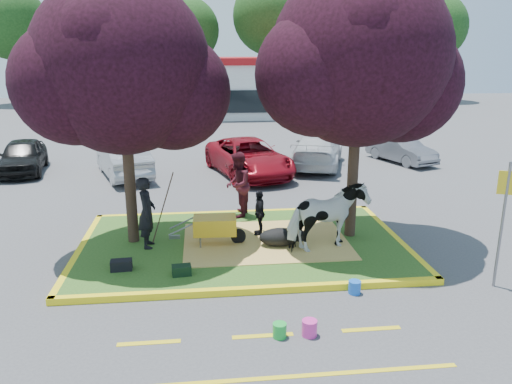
{
  "coord_description": "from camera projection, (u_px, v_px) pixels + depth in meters",
  "views": [
    {
      "loc": [
        -0.99,
        -12.0,
        4.91
      ],
      "look_at": [
        0.41,
        0.5,
        1.34
      ],
      "focal_mm": 35.0,
      "sensor_mm": 36.0,
      "label": 1
    }
  ],
  "objects": [
    {
      "name": "ground",
      "position": [
        243.0,
        247.0,
        12.91
      ],
      "size": [
        90.0,
        90.0,
        0.0
      ],
      "primitive_type": "plane",
      "color": "#424244",
      "rests_on": "ground"
    },
    {
      "name": "median_island",
      "position": [
        243.0,
        245.0,
        12.89
      ],
      "size": [
        8.0,
        5.0,
        0.15
      ],
      "primitive_type": "cube",
      "color": "#2C561A",
      "rests_on": "ground"
    },
    {
      "name": "curb_near",
      "position": [
        253.0,
        290.0,
        10.43
      ],
      "size": [
        8.3,
        0.16,
        0.15
      ],
      "primitive_type": "cube",
      "color": "yellow",
      "rests_on": "ground"
    },
    {
      "name": "curb_far",
      "position": [
        235.0,
        213.0,
        15.36
      ],
      "size": [
        8.3,
        0.16,
        0.15
      ],
      "primitive_type": "cube",
      "color": "yellow",
      "rests_on": "ground"
    },
    {
      "name": "curb_left",
      "position": [
        80.0,
        251.0,
        12.46
      ],
      "size": [
        0.16,
        5.3,
        0.15
      ],
      "primitive_type": "cube",
      "color": "yellow",
      "rests_on": "ground"
    },
    {
      "name": "curb_right",
      "position": [
        394.0,
        238.0,
        13.33
      ],
      "size": [
        0.16,
        5.3,
        0.15
      ],
      "primitive_type": "cube",
      "color": "yellow",
      "rests_on": "ground"
    },
    {
      "name": "straw_bedding",
      "position": [
        266.0,
        241.0,
        12.94
      ],
      "size": [
        4.2,
        3.0,
        0.01
      ],
      "primitive_type": "cube",
      "color": "#E6C15E",
      "rests_on": "median_island"
    },
    {
      "name": "tree_purple_left",
      "position": [
        123.0,
        75.0,
        11.79
      ],
      "size": [
        5.06,
        4.2,
        6.51
      ],
      "color": "black",
      "rests_on": "median_island"
    },
    {
      "name": "tree_purple_right",
      "position": [
        360.0,
        65.0,
        12.15
      ],
      "size": [
        5.3,
        4.4,
        6.82
      ],
      "color": "black",
      "rests_on": "median_island"
    },
    {
      "name": "fire_lane_stripe_a",
      "position": [
        149.0,
        343.0,
        8.68
      ],
      "size": [
        1.1,
        0.12,
        0.01
      ],
      "primitive_type": "cube",
      "color": "yellow",
      "rests_on": "ground"
    },
    {
      "name": "fire_lane_stripe_b",
      "position": [
        263.0,
        336.0,
        8.9
      ],
      "size": [
        1.1,
        0.12,
        0.01
      ],
      "primitive_type": "cube",
      "color": "yellow",
      "rests_on": "ground"
    },
    {
      "name": "fire_lane_stripe_c",
      "position": [
        371.0,
        329.0,
        9.11
      ],
      "size": [
        1.1,
        0.12,
        0.01
      ],
      "primitive_type": "cube",
      "color": "yellow",
      "rests_on": "ground"
    },
    {
      "name": "fire_lane_long",
      "position": [
        272.0,
        378.0,
        7.75
      ],
      "size": [
        6.0,
        0.1,
        0.01
      ],
      "primitive_type": "cube",
      "color": "yellow",
      "rests_on": "ground"
    },
    {
      "name": "retail_building",
      "position": [
        237.0,
        86.0,
        39.26
      ],
      "size": [
        20.4,
        8.4,
        4.4
      ],
      "color": "silver",
      "rests_on": "ground"
    },
    {
      "name": "treeline",
      "position": [
        221.0,
        19.0,
        46.89
      ],
      "size": [
        46.58,
        7.8,
        14.63
      ],
      "color": "black",
      "rests_on": "ground"
    },
    {
      "name": "cow",
      "position": [
        327.0,
        217.0,
        12.15
      ],
      "size": [
        2.18,
        1.53,
        1.68
      ],
      "primitive_type": "imported",
      "rotation": [
        0.0,
        0.0,
        1.92
      ],
      "color": "silver",
      "rests_on": "median_island"
    },
    {
      "name": "calf",
      "position": [
        280.0,
        237.0,
        12.57
      ],
      "size": [
        1.13,
        0.75,
        0.45
      ],
      "primitive_type": "ellipsoid",
      "rotation": [
        0.0,
        0.0,
        0.16
      ],
      "color": "black",
      "rests_on": "median_island"
    },
    {
      "name": "handler",
      "position": [
        147.0,
        212.0,
        12.33
      ],
      "size": [
        0.44,
        0.66,
        1.8
      ],
      "primitive_type": "imported",
      "rotation": [
        0.0,
        0.0,
        1.56
      ],
      "color": "black",
      "rests_on": "median_island"
    },
    {
      "name": "visitor_a",
      "position": [
        238.0,
        185.0,
        14.63
      ],
      "size": [
        0.94,
        1.09,
        1.93
      ],
      "primitive_type": "imported",
      "rotation": [
        0.0,
        0.0,
        -1.82
      ],
      "color": "#46141F",
      "rests_on": "median_island"
    },
    {
      "name": "visitor_b",
      "position": [
        259.0,
        213.0,
        13.24
      ],
      "size": [
        0.33,
        0.73,
        1.22
      ],
      "primitive_type": "imported",
      "rotation": [
        0.0,
        0.0,
        -1.62
      ],
      "color": "black",
      "rests_on": "median_island"
    },
    {
      "name": "wheelbarrow",
      "position": [
        215.0,
        226.0,
        12.58
      ],
      "size": [
        1.94,
        0.68,
        0.73
      ],
      "rotation": [
        0.0,
        0.0,
        -0.04
      ],
      "color": "black",
      "rests_on": "median_island"
    },
    {
      "name": "gear_bag_dark",
      "position": [
        121.0,
        265.0,
        11.19
      ],
      "size": [
        0.49,
        0.29,
        0.24
      ],
      "primitive_type": "cube",
      "rotation": [
        0.0,
        0.0,
        0.07
      ],
      "color": "black",
      "rests_on": "median_island"
    },
    {
      "name": "gear_bag_green",
      "position": [
        182.0,
        270.0,
        10.95
      ],
      "size": [
        0.44,
        0.3,
        0.22
      ],
      "primitive_type": "cube",
      "rotation": [
        0.0,
        0.0,
        0.1
      ],
      "color": "black",
      "rests_on": "median_island"
    },
    {
      "name": "sign_post",
      "position": [
        504.0,
        210.0,
        10.32
      ],
      "size": [
        0.37,
        0.18,
        2.75
      ],
      "rotation": [
        0.0,
        0.0,
        -0.4
      ],
      "color": "slate",
      "rests_on": "ground"
    },
    {
      "name": "bucket_green",
      "position": [
        280.0,
        330.0,
        8.83
      ],
      "size": [
        0.33,
        0.33,
        0.27
      ],
      "primitive_type": "cylinder",
      "rotation": [
        0.0,
        0.0,
        0.41
      ],
      "color": "green",
      "rests_on": "ground"
    },
    {
      "name": "bucket_pink",
      "position": [
        309.0,
        328.0,
        8.88
      ],
      "size": [
        0.35,
        0.35,
        0.3
      ],
      "primitive_type": "cylinder",
      "rotation": [
        0.0,
        0.0,
        -0.35
      ],
      "color": "#E0319D",
      "rests_on": "ground"
    },
    {
      "name": "bucket_blue",
      "position": [
        354.0,
        287.0,
        10.43
      ],
      "size": [
        0.3,
        0.3,
        0.28
      ],
      "primitive_type": "cylinder",
      "rotation": [
        0.0,
        0.0,
        -0.17
      ],
      "color": "blue",
      "rests_on": "ground"
    },
    {
      "name": "car_black",
      "position": [
        23.0,
        156.0,
        20.67
      ],
      "size": [
        2.27,
        4.28,
        1.39
      ],
      "primitive_type": "imported",
      "rotation": [
        0.0,
        0.0,
        0.16
      ],
      "color": "black",
      "rests_on": "ground"
    },
    {
      "name": "car_silver",
      "position": [
        123.0,
        159.0,
        19.99
      ],
      "size": [
        2.88,
        4.64,
        1.44
      ],
      "primitive_type": "imported",
      "rotation": [
        0.0,
        0.0,
        3.47
      ],
      "color": "#9B9EA3",
      "rests_on": "ground"
    },
    {
      "name": "car_red",
      "position": [
        248.0,
        157.0,
        20.28
      ],
      "size": [
        3.7,
        5.69,
        1.46
      ],
      "primitive_type": "imported",
      "rotation": [
        0.0,
        0.0,
        0.26
      ],
      "color": "maroon",
      "rests_on": "ground"
    },
    {
      "name": "car_white",
      "position": [
        317.0,
        150.0,
        21.76
      ],
      "size": [
        3.48,
        5.35,
        1.44
      ],
      "primitive_type": "imported",
      "rotation": [
        0.0,
        0.0,
        2.82
      ],
      "color": "silver",
      "rests_on": "ground"
    },
    {
      "name": "car_grey",
      "position": [
        401.0,
        149.0,
        22.6
      ],
      "size": [
        2.4,
        3.79,
        1.18
      ],
      "primitive_type": "imported",
      "rotation": [
        0.0,
        0.0,
        0.35
      ],
      "color": "slate",
      "rests_on": "ground"
    }
  ]
}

